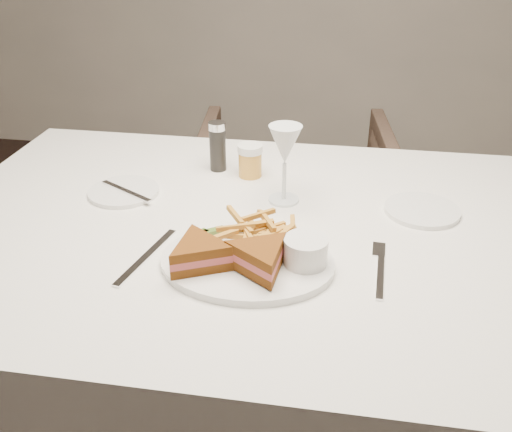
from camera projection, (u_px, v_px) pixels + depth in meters
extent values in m
cube|color=silver|center=(260.00, 362.00, 1.36)|extent=(1.42, 0.96, 0.75)
imported|color=#4C3A2F|center=(294.00, 206.00, 2.09)|extent=(0.76, 0.73, 0.71)
ellipsoid|color=white|center=(247.00, 262.00, 1.04)|extent=(0.32, 0.25, 0.01)
cube|color=silver|center=(146.00, 257.00, 1.07)|extent=(0.06, 0.20, 0.00)
cylinder|color=white|center=(124.00, 192.00, 1.30)|extent=(0.16, 0.16, 0.01)
cylinder|color=white|center=(422.00, 210.00, 1.22)|extent=(0.16, 0.16, 0.01)
cylinder|color=black|center=(218.00, 146.00, 1.39)|extent=(0.04, 0.04, 0.12)
cylinder|color=gold|center=(250.00, 161.00, 1.37)|extent=(0.06, 0.06, 0.08)
cube|color=#476523|center=(211.00, 232.00, 1.11)|extent=(0.05, 0.05, 0.01)
cube|color=#476523|center=(196.00, 236.00, 1.10)|extent=(0.04, 0.05, 0.01)
cylinder|color=white|center=(306.00, 251.00, 1.01)|extent=(0.08, 0.08, 0.05)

